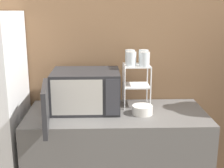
% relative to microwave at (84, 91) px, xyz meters
% --- Properties ---
extents(wall_back, '(8.00, 0.06, 2.60)m').
position_rel_microwave_xyz_m(wall_back, '(0.26, 0.31, 0.22)').
color(wall_back, brown).
rests_on(wall_back, ground_plane).
extents(counter, '(1.43, 0.66, 0.92)m').
position_rel_microwave_xyz_m(counter, '(0.26, -0.06, -0.62)').
color(counter, '#595654').
rests_on(counter, ground_plane).
extents(microwave, '(0.57, 0.82, 0.32)m').
position_rel_microwave_xyz_m(microwave, '(0.00, 0.00, 0.00)').
color(microwave, '#262628').
rests_on(microwave, counter).
extents(dish_rack, '(0.22, 0.21, 0.35)m').
position_rel_microwave_xyz_m(dish_rack, '(0.43, 0.11, 0.09)').
color(dish_rack, white).
rests_on(dish_rack, counter).
extents(glass_front_left, '(0.08, 0.08, 0.12)m').
position_rel_microwave_xyz_m(glass_front_left, '(0.38, 0.06, 0.25)').
color(glass_front_left, silver).
rests_on(glass_front_left, dish_rack).
extents(glass_back_right, '(0.08, 0.08, 0.12)m').
position_rel_microwave_xyz_m(glass_back_right, '(0.49, 0.16, 0.25)').
color(glass_back_right, silver).
rests_on(glass_back_right, dish_rack).
extents(glass_front_right, '(0.08, 0.08, 0.12)m').
position_rel_microwave_xyz_m(glass_front_right, '(0.49, 0.05, 0.25)').
color(glass_front_right, silver).
rests_on(glass_front_right, dish_rack).
extents(glass_back_left, '(0.08, 0.08, 0.12)m').
position_rel_microwave_xyz_m(glass_back_left, '(0.38, 0.16, 0.25)').
color(glass_back_left, silver).
rests_on(glass_back_left, dish_rack).
extents(bowl, '(0.16, 0.16, 0.07)m').
position_rel_microwave_xyz_m(bowl, '(0.46, -0.11, -0.13)').
color(bowl, silver).
rests_on(bowl, counter).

